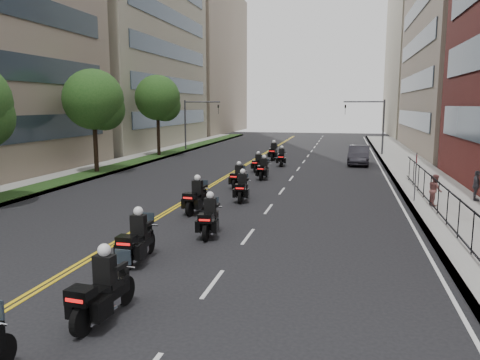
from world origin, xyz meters
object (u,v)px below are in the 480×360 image
object	(u,v)px
parked_sedan	(359,155)
motorcycle_9	(282,158)
motorcycle_8	(258,164)
motorcycle_5	(242,188)
motorcycle_3	(210,219)
pedestrian_b	(435,190)
motorcycle_7	(264,170)
motorcycle_4	(196,198)
motorcycle_6	(238,177)
motorcycle_10	(273,152)
motorcycle_1	(102,291)
motorcycle_2	(137,241)
pedestrian_c	(476,186)

from	to	relation	value
parked_sedan	motorcycle_9	bearing A→B (deg)	-156.30
motorcycle_8	motorcycle_5	bearing A→B (deg)	-78.44
motorcycle_3	pedestrian_b	distance (m)	11.90
motorcycle_7	motorcycle_4	bearing A→B (deg)	-94.17
motorcycle_3	parked_sedan	xyz separation A→B (m)	(6.29, 24.17, 0.12)
motorcycle_6	motorcycle_10	distance (m)	15.07
motorcycle_9	parked_sedan	distance (m)	6.81
motorcycle_9	motorcycle_10	world-z (taller)	motorcycle_10
pedestrian_b	motorcycle_1	bearing A→B (deg)	140.47
motorcycle_2	motorcycle_10	xyz separation A→B (m)	(0.02, 29.37, 0.01)
motorcycle_2	parked_sedan	world-z (taller)	motorcycle_2
motorcycle_2	motorcycle_6	world-z (taller)	motorcycle_2
motorcycle_4	motorcycle_6	size ratio (longest dim) A/B	1.11
motorcycle_2	parked_sedan	size ratio (longest dim) A/B	0.50
parked_sedan	pedestrian_c	xyz separation A→B (m)	(5.50, -15.29, 0.13)
motorcycle_8	motorcycle_10	xyz separation A→B (m)	(0.05, 7.77, 0.12)
motorcycle_5	motorcycle_8	xyz separation A→B (m)	(-1.24, 11.24, -0.07)
motorcycle_9	pedestrian_b	xyz separation A→B (m)	(9.58, -14.61, 0.26)
motorcycle_10	pedestrian_b	bearing A→B (deg)	-59.97
motorcycle_1	motorcycle_9	world-z (taller)	motorcycle_1
motorcycle_9	pedestrian_c	distance (m)	17.54
motorcycle_3	parked_sedan	world-z (taller)	motorcycle_3
motorcycle_6	motorcycle_9	distance (m)	11.06
motorcycle_2	motorcycle_4	distance (m)	7.22
motorcycle_5	parked_sedan	bearing A→B (deg)	65.39
motorcycle_8	motorcycle_10	distance (m)	7.77
motorcycle_7	motorcycle_6	bearing A→B (deg)	-101.53
motorcycle_6	motorcycle_10	xyz separation A→B (m)	(-0.07, 15.06, 0.08)
motorcycle_6	motorcycle_8	xyz separation A→B (m)	(-0.12, 7.29, -0.03)
motorcycle_2	motorcycle_5	size ratio (longest dim) A/B	1.06
motorcycle_10	pedestrian_b	size ratio (longest dim) A/B	1.60
pedestrian_b	motorcycle_10	bearing A→B (deg)	24.56
motorcycle_1	motorcycle_5	world-z (taller)	motorcycle_1
motorcycle_5	pedestrian_b	world-z (taller)	motorcycle_5
motorcycle_3	motorcycle_10	xyz separation A→B (m)	(-1.39, 25.86, 0.04)
motorcycle_7	parked_sedan	world-z (taller)	motorcycle_7
motorcycle_8	motorcycle_2	bearing A→B (deg)	-84.69
motorcycle_9	motorcycle_10	size ratio (longest dim) A/B	0.93
motorcycle_5	motorcycle_9	bearing A→B (deg)	85.51
motorcycle_9	motorcycle_4	bearing A→B (deg)	-98.93
motorcycle_6	motorcycle_4	bearing A→B (deg)	-87.86
motorcycle_9	motorcycle_5	bearing A→B (deg)	-94.13
motorcycle_6	motorcycle_10	bearing A→B (deg)	95.79
parked_sedan	pedestrian_b	distance (m)	17.30
motorcycle_1	motorcycle_7	bearing A→B (deg)	94.85
motorcycle_4	pedestrian_c	bearing A→B (deg)	26.18
pedestrian_b	motorcycle_4	bearing A→B (deg)	101.55
motorcycle_10	parked_sedan	world-z (taller)	motorcycle_10
motorcycle_3	motorcycle_6	world-z (taller)	motorcycle_3
motorcycle_10	pedestrian_b	xyz separation A→B (m)	(10.88, -18.68, 0.20)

